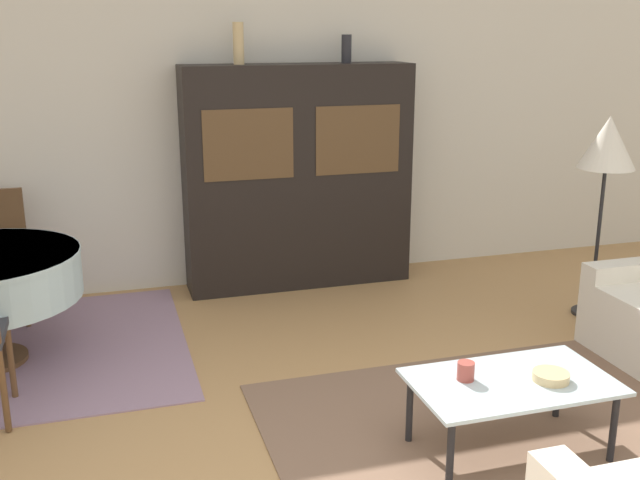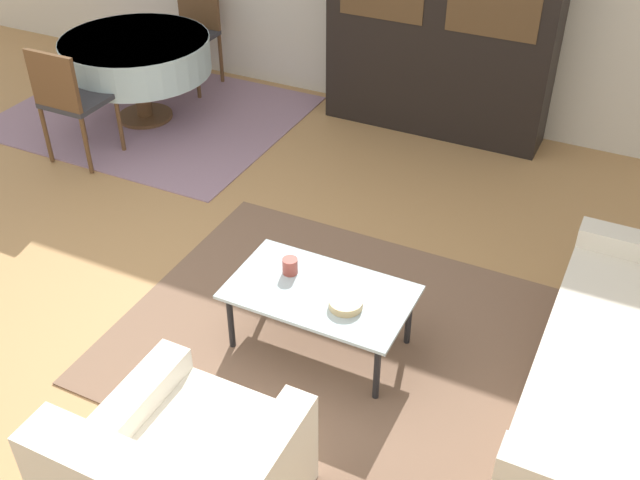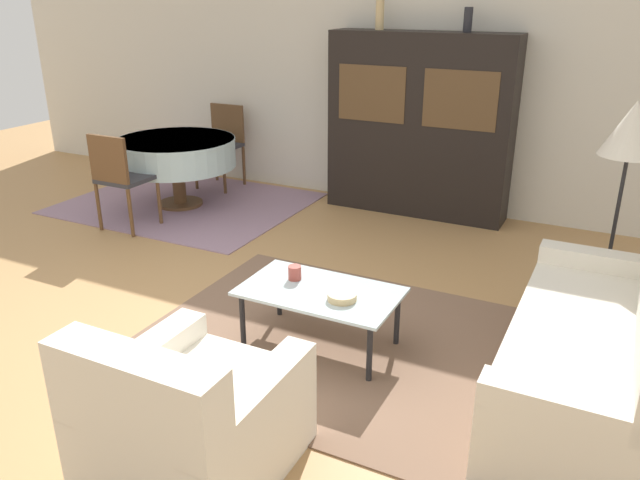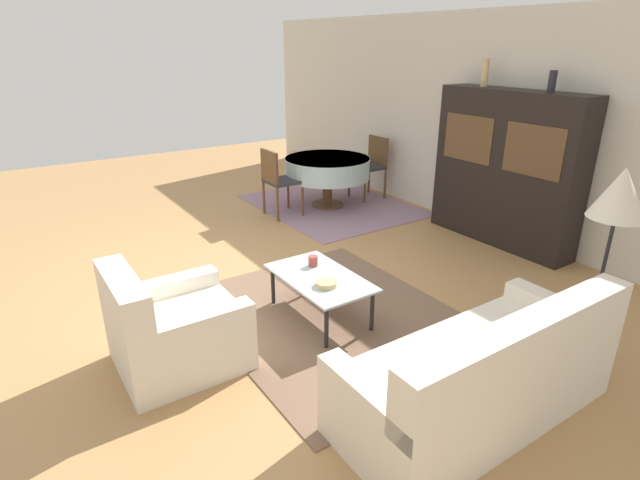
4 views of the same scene
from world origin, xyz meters
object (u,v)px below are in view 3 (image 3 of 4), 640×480
Objects in this scene: dining_table at (176,153)px; vase_tall at (380,13)px; coffee_table at (320,295)px; floor_lamp at (631,135)px; vase_short at (468,20)px; display_cabinet at (419,126)px; armchair at (189,421)px; dining_chair_far at (222,140)px; couch at (598,354)px; cup at (295,273)px; bowl at (342,297)px; dining_chair_near at (120,175)px.

vase_tall is (1.88, 0.96, 1.40)m from dining_table.
coffee_table is 0.67× the size of floor_lamp.
display_cabinet is at bearing -179.87° from vase_short.
dining_chair_far is (-2.65, 4.09, 0.25)m from armchair.
vase_short is (-1.56, 2.72, 1.62)m from couch.
bowl is (0.40, -0.13, -0.02)m from cup.
couch is 1.66m from coffee_table.
bowl is at bearing -34.66° from dining_table.
vase_tall is (-2.40, 1.34, 0.72)m from floor_lamp.
floor_lamp is 2.48m from cup.
floor_lamp is 2.30m from bowl.
floor_lamp is at bearing 1.49° from couch.
dining_table is 2.53m from vase_tall.
vase_short is (0.09, 2.88, 1.57)m from coffee_table.
armchair is at bearing -81.77° from cup.
couch is 1.53× the size of dining_table.
dining_table is (-2.65, 3.24, 0.28)m from armchair.
armchair is 3.43m from floor_lamp.
bowl is (0.18, -0.06, 0.06)m from coffee_table.
bowl is at bearing 98.28° from couch.
dining_table is 4.35m from floor_lamp.
vase_tall reaches higher than dining_table.
couch is at bearing -60.14° from vase_short.
armchair is 0.96× the size of dining_chair_far.
cup is (2.45, -2.69, -0.11)m from dining_chair_far.
coffee_table is 3.19× the size of vase_tall.
cup is 0.43× the size of vase_short.
couch is at bearing -88.51° from floor_lamp.
coffee_table is 0.80× the size of dining_table.
coffee_table is at bearing -74.65° from vase_tall.
dining_table is at bearing 145.34° from bowl.
bowl is at bearing -131.99° from floor_lamp.
vase_tall reaches higher than floor_lamp.
vase_short is (-1.53, 1.34, 0.67)m from floor_lamp.
dining_chair_near is 10.01× the size of cup.
cup is 0.30× the size of vase_tall.
vase_tall reaches higher than dining_chair_far.
couch is at bearing 2.56° from cup.
couch reaches higher than dining_table.
bowl is at bearing 135.37° from dining_chair_far.
display_cabinet reaches higher than dining_table.
dining_chair_near is at bearing 158.42° from bowl.
armchair is 4.59m from vase_tall.
bowl is (2.85, -2.82, -0.13)m from dining_chair_far.
floor_lamp is (1.94, -1.34, 0.35)m from display_cabinet.
dining_table reaches higher than cup.
coffee_table is at bearing 162.02° from bowl.
display_cabinet is at bearing -0.11° from vase_tall.
floor_lamp is at bearing -41.38° from vase_short.
armchair is at bearing -91.45° from vase_short.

